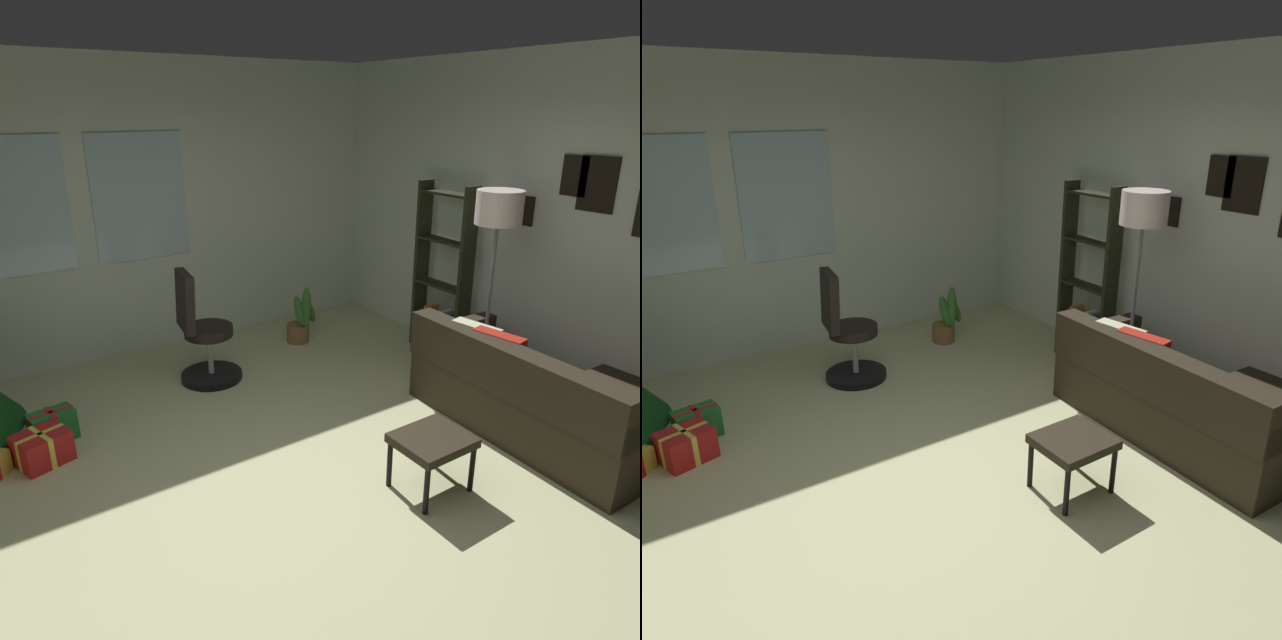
# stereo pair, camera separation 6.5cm
# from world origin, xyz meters

# --- Properties ---
(ground_plane) EXTENTS (5.50, 5.90, 0.10)m
(ground_plane) POSITION_xyz_m (0.00, 0.00, -0.05)
(ground_plane) COLOR beige
(wall_back_with_windows) EXTENTS (5.50, 0.12, 2.85)m
(wall_back_with_windows) POSITION_xyz_m (-0.02, 3.00, 1.43)
(wall_back_with_windows) COLOR silver
(wall_back_with_windows) RESTS_ON ground_plane
(wall_right_with_frames) EXTENTS (0.12, 5.90, 2.85)m
(wall_right_with_frames) POSITION_xyz_m (2.80, -0.00, 1.43)
(wall_right_with_frames) COLOR silver
(wall_right_with_frames) RESTS_ON ground_plane
(couch) EXTENTS (1.67, 1.97, 0.78)m
(couch) POSITION_xyz_m (2.16, -0.45, 0.28)
(couch) COLOR #2C2519
(couch) RESTS_ON ground_plane
(footstool) EXTENTS (0.47, 0.41, 0.40)m
(footstool) POSITION_xyz_m (0.82, -0.43, 0.34)
(footstool) COLOR #2C2519
(footstool) RESTS_ON ground_plane
(gift_box_red) EXTENTS (0.40, 0.37, 0.24)m
(gift_box_red) POSITION_xyz_m (-1.24, 1.34, 0.11)
(gift_box_red) COLOR red
(gift_box_red) RESTS_ON ground_plane
(gift_box_green) EXTENTS (0.34, 0.24, 0.24)m
(gift_box_green) POSITION_xyz_m (-1.12, 1.61, 0.12)
(gift_box_green) COLOR #1E722D
(gift_box_green) RESTS_ON ground_plane
(office_chair) EXTENTS (0.56, 0.56, 1.05)m
(office_chair) POSITION_xyz_m (0.26, 1.91, 0.41)
(office_chair) COLOR black
(office_chair) RESTS_ON ground_plane
(bookshelf) EXTENTS (0.18, 0.64, 1.72)m
(bookshelf) POSITION_xyz_m (2.53, 1.20, 0.76)
(bookshelf) COLOR black
(bookshelf) RESTS_ON ground_plane
(floor_lamp) EXTENTS (0.38, 0.38, 1.75)m
(floor_lamp) POSITION_xyz_m (2.30, 0.41, 1.50)
(floor_lamp) COLOR slate
(floor_lamp) RESTS_ON ground_plane
(potted_plant) EXTENTS (0.35, 0.31, 0.63)m
(potted_plant) POSITION_xyz_m (1.51, 2.21, 0.24)
(potted_plant) COLOR brown
(potted_plant) RESTS_ON ground_plane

